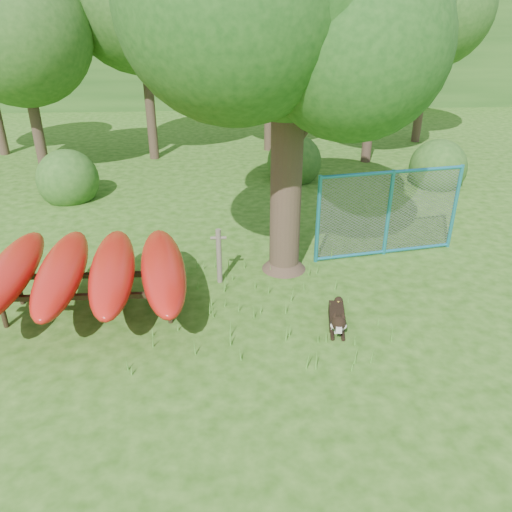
{
  "coord_description": "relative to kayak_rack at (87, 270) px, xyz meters",
  "views": [
    {
      "loc": [
        -0.36,
        -7.16,
        5.14
      ],
      "look_at": [
        0.2,
        1.2,
        1.0
      ],
      "focal_mm": 35.0,
      "sensor_mm": 36.0,
      "label": 1
    }
  ],
  "objects": [
    {
      "name": "shrub_mid",
      "position": [
        4.88,
        7.99,
        -0.9
      ],
      "size": [
        1.8,
        1.8,
        1.8
      ],
      "primitive_type": "sphere",
      "color": "#244F19",
      "rests_on": "ground"
    },
    {
      "name": "bg_tree_d",
      "position": [
        7.88,
        9.99,
        4.18
      ],
      "size": [
        4.8,
        4.8,
        7.5
      ],
      "color": "#36281D",
      "rests_on": "ground"
    },
    {
      "name": "bg_tree_a",
      "position": [
        -3.62,
        8.99,
        3.58
      ],
      "size": [
        4.4,
        4.4,
        6.7
      ],
      "color": "#36281D",
      "rests_on": "ground"
    },
    {
      "name": "kayak_rack",
      "position": [
        0.0,
        0.0,
        0.0
      ],
      "size": [
        3.87,
        3.51,
        1.18
      ],
      "rotation": [
        0.0,
        0.0,
        -0.02
      ],
      "color": "black",
      "rests_on": "ground"
    },
    {
      "name": "bg_tree_e",
      "position": [
        10.88,
        12.99,
        4.33
      ],
      "size": [
        4.6,
        4.6,
        7.55
      ],
      "color": "#36281D",
      "rests_on": "ground"
    },
    {
      "name": "shrub_left",
      "position": [
        -2.12,
        6.49,
        -0.9
      ],
      "size": [
        1.8,
        1.8,
        1.8
      ],
      "primitive_type": "sphere",
      "color": "#244F19",
      "rests_on": "ground"
    },
    {
      "name": "ground",
      "position": [
        2.88,
        -1.01,
        -0.9
      ],
      "size": [
        80.0,
        80.0,
        0.0
      ],
      "primitive_type": "plane",
      "color": "#214B0F",
      "rests_on": "ground"
    },
    {
      "name": "fence_section",
      "position": [
        6.21,
        2.13,
        0.11
      ],
      "size": [
        3.43,
        0.68,
        3.38
      ],
      "rotation": [
        0.0,
        0.0,
        0.17
      ],
      "color": "teal",
      "rests_on": "ground"
    },
    {
      "name": "wooden_post",
      "position": [
        2.37,
        1.04,
        -0.27
      ],
      "size": [
        0.32,
        0.11,
        1.2
      ],
      "rotation": [
        0.0,
        0.0,
        0.02
      ],
      "color": "brown",
      "rests_on": "ground"
    },
    {
      "name": "wooded_hillside",
      "position": [
        2.88,
        26.99,
        2.1
      ],
      "size": [
        80.0,
        12.0,
        6.0
      ],
      "primitive_type": "cube",
      "color": "#244F19",
      "rests_on": "ground"
    },
    {
      "name": "wildflower_clump",
      "position": [
        4.61,
        -0.29,
        -0.7
      ],
      "size": [
        0.12,
        0.1,
        0.26
      ],
      "rotation": [
        0.0,
        0.0,
        0.16
      ],
      "color": "#4F8D2E",
      "rests_on": "ground"
    },
    {
      "name": "shrub_right",
      "position": [
        9.38,
        6.99,
        -0.9
      ],
      "size": [
        1.8,
        1.8,
        1.8
      ],
      "primitive_type": "sphere",
      "color": "#244F19",
      "rests_on": "ground"
    },
    {
      "name": "husky_dog",
      "position": [
        4.47,
        -0.79,
        -0.72
      ],
      "size": [
        0.42,
        1.14,
        0.51
      ],
      "rotation": [
        0.0,
        0.0,
        -0.16
      ],
      "color": "black",
      "rests_on": "ground"
    },
    {
      "name": "bg_tree_c",
      "position": [
        4.38,
        11.99,
        3.21
      ],
      "size": [
        4.0,
        4.0,
        6.12
      ],
      "color": "#36281D",
      "rests_on": "ground"
    }
  ]
}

